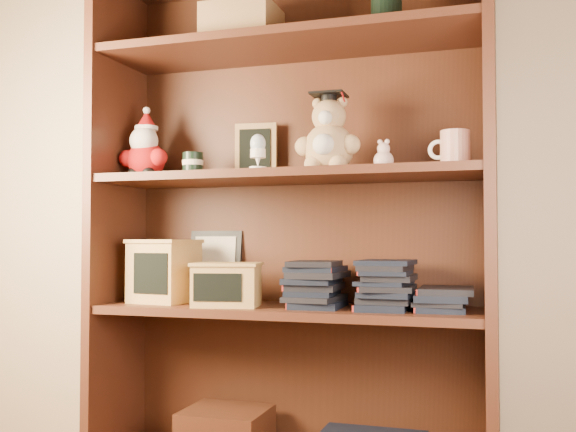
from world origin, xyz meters
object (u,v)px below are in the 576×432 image
Objects in this scene: grad_teddy_bear at (328,141)px; bookcase at (292,230)px; treats_box at (164,270)px; teacher_mug at (454,149)px.

bookcase is at bearing 156.03° from grad_teddy_bear.
treats_box is (-0.41, -0.05, -0.13)m from bookcase.
grad_teddy_bear is 0.67m from treats_box.
bookcase is 0.54m from teacher_mug.
grad_teddy_bear is 1.17× the size of treats_box.
bookcase is 0.43m from treats_box.
bookcase is at bearing 7.14° from treats_box.
treats_box is (-0.90, -0.00, -0.35)m from teacher_mug.
grad_teddy_bear is at bearing -178.85° from teacher_mug.
treats_box is at bearing -172.86° from bookcase.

